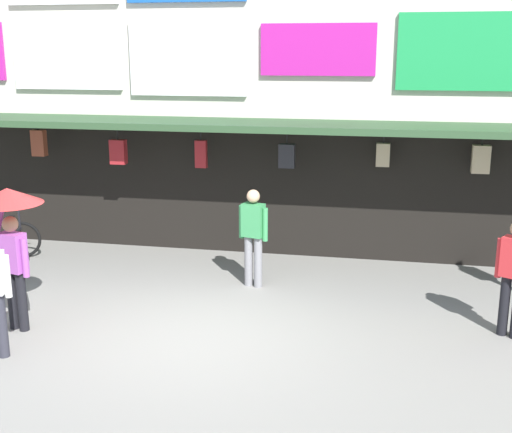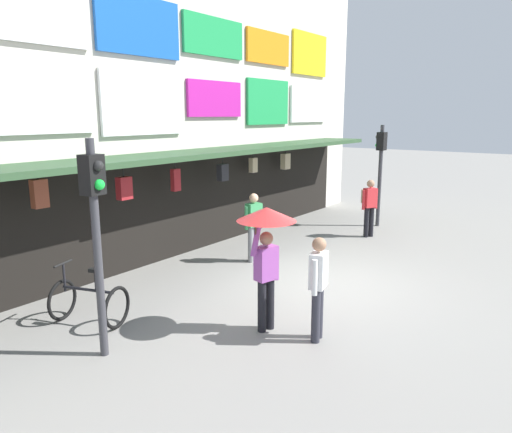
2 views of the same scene
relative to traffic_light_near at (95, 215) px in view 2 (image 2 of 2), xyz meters
The scene contains 9 objects.
ground_plane 5.24m from the traffic_light_near, 13.67° to the right, with size 80.00×80.00×0.00m, color gray.
shopfront 6.06m from the traffic_light_near, 36.49° to the left, with size 18.00×2.60×8.00m.
traffic_light_near is the anchor object (origin of this frame).
traffic_light_far 10.50m from the traffic_light_near, ahead, with size 0.29×0.33×3.20m.
bicycle_parked 2.15m from the traffic_light_near, 64.57° to the left, with size 1.05×1.33×1.05m.
pedestrian_in_red 3.47m from the traffic_light_near, 45.23° to the right, with size 0.52×0.30×1.68m.
pedestrian_in_white 9.08m from the traffic_light_near, ahead, with size 0.48×0.46×1.68m.
pedestrian_in_purple 5.29m from the traffic_light_near, 10.77° to the left, with size 0.51×0.31×1.68m.
pedestrian_with_umbrella 2.61m from the traffic_light_near, 34.60° to the right, with size 0.96×0.96×2.08m.
Camera 2 is at (-8.63, -4.56, 3.51)m, focal length 33.63 mm.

